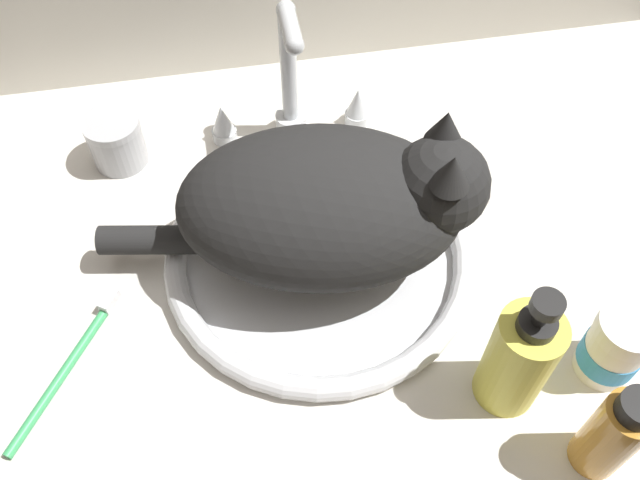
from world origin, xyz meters
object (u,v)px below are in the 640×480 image
(sink_basin, at_px, (320,255))
(toothbrush, at_px, (68,365))
(soap_pump_bottle, at_px, (519,359))
(pill_bottle, at_px, (615,348))
(amber_bottle, at_px, (614,434))
(cat, at_px, (338,205))
(metal_jar, at_px, (116,141))
(faucet, at_px, (290,91))

(sink_basin, distance_m, toothbrush, 0.29)
(soap_pump_bottle, relative_size, pill_bottle, 1.92)
(soap_pump_bottle, height_order, toothbrush, soap_pump_bottle)
(pill_bottle, bearing_deg, sink_basin, 145.32)
(sink_basin, height_order, amber_bottle, amber_bottle)
(cat, bearing_deg, amber_bottle, -53.28)
(pill_bottle, relative_size, amber_bottle, 0.71)
(metal_jar, bearing_deg, faucet, 1.88)
(faucet, xyz_separation_m, metal_jar, (-0.22, -0.01, -0.04))
(toothbrush, bearing_deg, sink_basin, 17.04)
(pill_bottle, bearing_deg, faucet, 124.02)
(pill_bottle, relative_size, toothbrush, 0.53)
(soap_pump_bottle, bearing_deg, amber_bottle, -53.06)
(soap_pump_bottle, height_order, metal_jar, soap_pump_bottle)
(cat, bearing_deg, soap_pump_bottle, -53.38)
(faucet, distance_m, toothbrush, 0.40)
(faucet, xyz_separation_m, soap_pump_bottle, (0.15, -0.39, -0.00))
(soap_pump_bottle, xyz_separation_m, toothbrush, (-0.43, 0.10, -0.06))
(amber_bottle, bearing_deg, pill_bottle, 61.54)
(faucet, relative_size, metal_jar, 2.99)
(metal_jar, height_order, toothbrush, metal_jar)
(soap_pump_bottle, height_order, amber_bottle, soap_pump_bottle)
(pill_bottle, bearing_deg, soap_pump_bottle, -176.90)
(amber_bottle, bearing_deg, faucet, 114.39)
(soap_pump_bottle, distance_m, toothbrush, 0.44)
(faucet, bearing_deg, amber_bottle, -65.61)
(sink_basin, height_order, metal_jar, metal_jar)
(soap_pump_bottle, relative_size, amber_bottle, 1.36)
(soap_pump_bottle, bearing_deg, pill_bottle, 3.10)
(faucet, distance_m, soap_pump_bottle, 0.42)
(cat, xyz_separation_m, pill_bottle, (0.24, -0.18, -0.06))
(metal_jar, xyz_separation_m, amber_bottle, (0.43, -0.46, 0.03))
(faucet, relative_size, cat, 0.50)
(soap_pump_bottle, distance_m, metal_jar, 0.54)
(faucet, height_order, pill_bottle, faucet)
(toothbrush, bearing_deg, cat, 15.51)
(pill_bottle, xyz_separation_m, amber_bottle, (-0.05, -0.09, 0.02))
(metal_jar, distance_m, toothbrush, 0.29)
(soap_pump_bottle, height_order, pill_bottle, soap_pump_bottle)
(amber_bottle, distance_m, toothbrush, 0.52)
(cat, distance_m, amber_bottle, 0.33)
(faucet, height_order, soap_pump_bottle, faucet)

